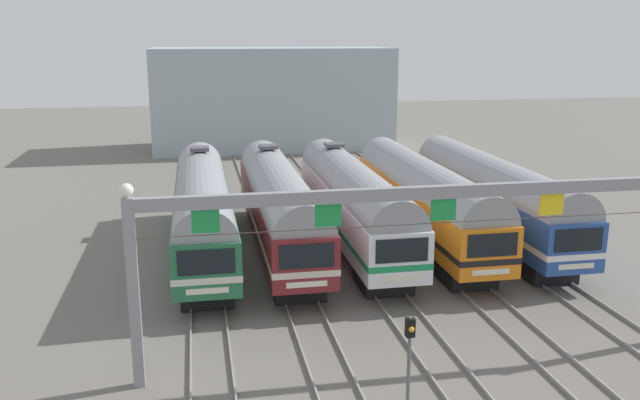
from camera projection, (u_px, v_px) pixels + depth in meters
name	position (u px, v px, depth m)	size (l,w,h in m)	color
ground_plane	(352.00, 247.00, 37.43)	(160.00, 160.00, 0.00)	slate
track_bed	(303.00, 182.00, 53.64)	(17.70, 70.00, 0.15)	gray
commuter_train_green	(203.00, 207.00, 35.35)	(2.88, 18.06, 5.05)	#236B42
commuter_train_maroon	(279.00, 203.00, 36.07)	(2.88, 18.06, 5.05)	maroon
commuter_train_white	(353.00, 200.00, 36.79)	(2.88, 18.06, 5.05)	white
commuter_train_orange	(423.00, 197.00, 37.50)	(2.88, 18.06, 4.77)	orange
commuter_train_blue	(492.00, 194.00, 38.22)	(2.88, 18.06, 4.77)	#284C9E
catenary_gantry	(443.00, 220.00, 23.29)	(21.44, 0.44, 6.97)	gray
yard_signal_mast	(410.00, 344.00, 20.94)	(0.28, 0.35, 3.03)	#59595E
maintenance_building	(272.00, 98.00, 69.49)	(23.97, 10.00, 10.18)	#9EB2B7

